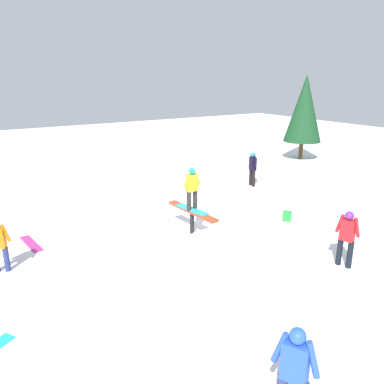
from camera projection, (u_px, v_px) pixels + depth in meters
The scene contains 10 objects.
ground_plane at pixel (192, 233), 12.21m from camera, with size 60.00×60.00×0.00m, color white.
rail_feature at pixel (192, 214), 12.01m from camera, with size 2.31×0.48×0.80m.
snow_kicker_ramp at pixel (233, 246), 10.66m from camera, with size 1.80×1.50×0.55m, color white.
main_rider_on_rail at pixel (192, 189), 11.77m from camera, with size 1.34×0.71×1.39m.
bystander_blue at pixel (294, 371), 5.31m from camera, with size 0.68×0.40×1.60m.
bystander_black at pixel (253, 167), 17.23m from camera, with size 0.64×0.29×1.57m.
bystander_red at pixel (347, 236), 9.84m from camera, with size 0.64×0.31×1.56m.
loose_snowboard_magenta at pixel (31, 244), 11.40m from camera, with size 1.40×0.28×0.02m, color #C6318D.
backpack_on_snow at pixel (287, 216), 13.20m from camera, with size 0.30×0.22×0.34m, color green.
pine_tree_near at pixel (304, 108), 22.17m from camera, with size 2.21×2.21×5.03m.
Camera 1 is at (-9.53, 6.01, 4.90)m, focal length 35.00 mm.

